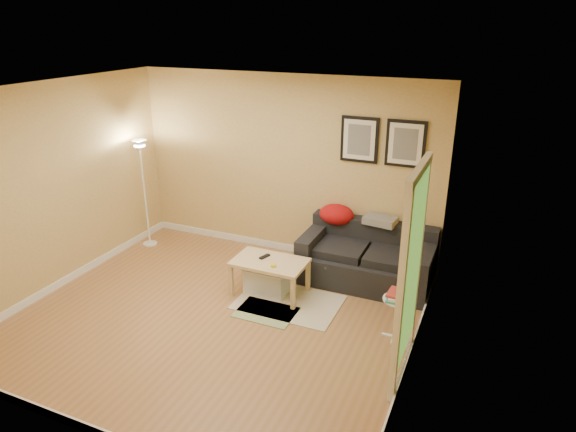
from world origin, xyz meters
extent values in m
plane|color=#A26F45|center=(0.00, 0.00, 0.00)|extent=(4.50, 4.50, 0.00)
plane|color=white|center=(0.00, 0.00, 2.60)|extent=(4.50, 4.50, 0.00)
plane|color=tan|center=(0.00, 2.00, 1.30)|extent=(4.50, 0.00, 4.50)
plane|color=tan|center=(0.00, -2.00, 1.30)|extent=(4.50, 0.00, 4.50)
plane|color=tan|center=(-2.25, 0.00, 1.30)|extent=(0.00, 4.00, 4.00)
plane|color=tan|center=(2.25, 0.00, 1.30)|extent=(0.00, 4.00, 4.00)
cube|color=white|center=(0.00, 1.99, 0.05)|extent=(4.50, 0.02, 0.10)
cube|color=white|center=(0.00, -1.99, 0.05)|extent=(4.50, 0.02, 0.10)
cube|color=white|center=(-2.24, 0.00, 0.05)|extent=(0.02, 4.00, 0.10)
cube|color=white|center=(2.24, 0.00, 0.05)|extent=(0.02, 4.00, 0.10)
cube|color=beige|center=(0.66, 0.62, 0.01)|extent=(1.25, 0.85, 0.01)
cube|color=#668C4C|center=(0.50, 0.30, 0.01)|extent=(0.70, 0.50, 0.01)
cube|color=black|center=(0.25, 0.81, 0.47)|extent=(0.10, 0.17, 0.02)
cylinder|color=yellow|center=(0.46, 0.61, 0.47)|extent=(0.07, 0.07, 0.03)
camera|label=1|loc=(2.81, -4.37, 3.28)|focal=31.58mm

